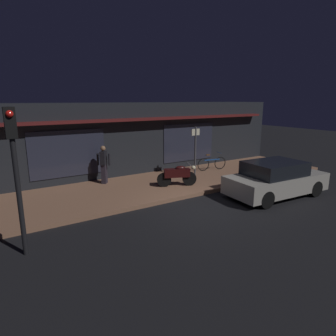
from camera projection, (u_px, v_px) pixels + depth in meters
ground_plane at (199, 208)px, 10.38m from camera, size 60.00×60.00×0.00m
sidewalk_slab at (156, 185)px, 12.83m from camera, size 18.00×4.00×0.15m
storefront_building at (124, 138)px, 15.22m from camera, size 18.00×3.30×3.60m
motorcycle at (178, 175)px, 12.36m from camera, size 1.62×0.84×0.97m
bicycle_parked at (212, 163)px, 15.23m from camera, size 1.64×0.46×0.91m
person_photographer at (104, 164)px, 12.69m from camera, size 0.53×0.46×1.67m
sign_post at (195, 149)px, 13.56m from camera, size 0.44×0.09×2.40m
traffic_light_pole at (14, 157)px, 6.70m from camera, size 0.24×0.33×3.60m
parked_car_near at (275, 179)px, 11.46m from camera, size 4.20×2.01×1.42m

